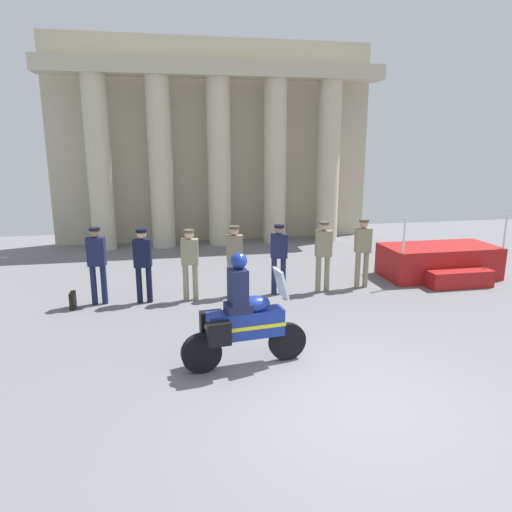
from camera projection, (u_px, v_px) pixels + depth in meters
name	position (u px, v px, depth m)	size (l,w,h in m)	color
ground_plane	(358.00, 405.00, 6.53)	(28.02, 28.02, 0.00)	slate
colonnade_backdrop	(217.00, 142.00, 16.58)	(11.49, 1.64, 7.08)	#B6AB91
reviewing_stand	(440.00, 263.00, 12.65)	(3.00, 1.94, 1.76)	#A51919
officer_in_row_0	(97.00, 260.00, 10.40)	(0.40, 0.26, 1.74)	#191E42
officer_in_row_1	(143.00, 260.00, 10.52)	(0.40, 0.26, 1.68)	black
officer_in_row_2	(190.00, 259.00, 10.68)	(0.40, 0.26, 1.65)	gray
officer_in_row_3	(235.00, 255.00, 10.96)	(0.40, 0.26, 1.68)	#7A7056
officer_in_row_4	(279.00, 254.00, 11.13)	(0.40, 0.26, 1.68)	#191E42
officer_in_row_5	(323.00, 251.00, 11.30)	(0.40, 0.26, 1.72)	#847A5B
officer_in_row_6	(363.00, 248.00, 11.64)	(0.40, 0.26, 1.72)	#847A5B
motorcycle_with_rider	(241.00, 320.00, 7.50)	(2.09, 0.74, 1.90)	black
briefcase_on_ground	(73.00, 300.00, 10.33)	(0.10, 0.32, 0.36)	black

